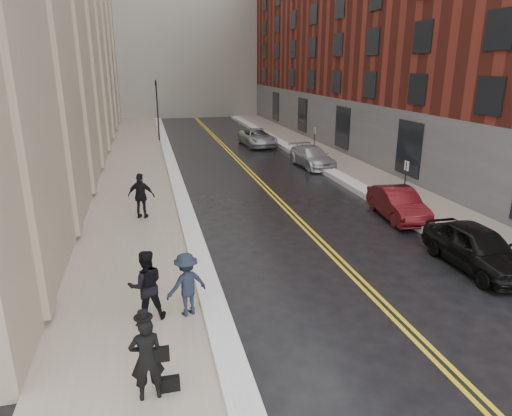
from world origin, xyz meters
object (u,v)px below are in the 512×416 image
pedestrian_b (187,284)px  car_maroon (398,204)px  car_black (477,247)px  pedestrian_a (146,285)px  pedestrian_main (147,358)px  car_silver_far (257,137)px  car_silver_near (312,157)px  pedestrian_c (141,196)px

pedestrian_b → car_maroon: bearing=-168.5°
car_black → pedestrian_a: pedestrian_a is taller
car_black → pedestrian_main: 11.33m
car_silver_far → pedestrian_main: pedestrian_main is taller
car_silver_far → pedestrian_b: bearing=-110.0°
car_black → car_maroon: size_ratio=1.06×
car_maroon → car_silver_near: car_maroon is taller
car_silver_near → pedestrian_b: size_ratio=2.64×
car_maroon → pedestrian_a: size_ratio=2.14×
car_maroon → car_silver_far: bearing=101.0°
pedestrian_b → pedestrian_c: (-1.14, 8.41, 0.12)m
pedestrian_b → car_silver_near: bearing=-140.8°
pedestrian_main → pedestrian_b: pedestrian_main is taller
car_silver_near → car_silver_far: car_silver_far is taller
pedestrian_main → pedestrian_a: (0.02, 3.04, 0.04)m
pedestrian_main → pedestrian_a: pedestrian_a is taller
car_silver_far → pedestrian_b: pedestrian_b is taller
pedestrian_a → pedestrian_c: bearing=-95.7°
pedestrian_b → pedestrian_c: pedestrian_c is taller
car_maroon → car_silver_far: size_ratio=0.80×
pedestrian_a → pedestrian_c: (-0.12, 8.39, 0.03)m
car_silver_near → car_maroon: bearing=-94.2°
car_black → pedestrian_c: pedestrian_c is taller
car_silver_near → car_black: bearing=-94.8°
car_silver_far → pedestrian_a: size_ratio=2.66×
car_silver_near → pedestrian_a: bearing=-126.5°
pedestrian_main → pedestrian_a: bearing=-94.9°
car_maroon → pedestrian_a: (-10.75, -6.19, 0.43)m
pedestrian_c → car_maroon: bearing=-174.5°
car_maroon → pedestrian_a: pedestrian_a is taller
car_black → pedestrian_main: (-10.60, -3.99, 0.32)m
car_black → car_maroon: bearing=89.1°
car_silver_far → pedestrian_main: bearing=-110.1°
pedestrian_a → pedestrian_c: size_ratio=0.97×
car_black → pedestrian_main: size_ratio=2.38×
car_black → pedestrian_a: bearing=-174.0°
car_silver_near → pedestrian_b: bearing=-123.9°
pedestrian_c → pedestrian_b: bearing=114.7°
car_black → car_silver_near: bearing=90.3°
car_black → car_silver_far: (-1.43, 24.65, -0.03)m
car_black → car_silver_near: size_ratio=0.94×
pedestrian_c → pedestrian_main: bearing=107.5°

